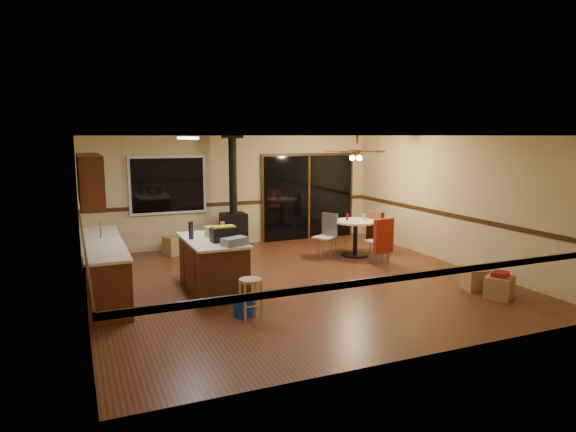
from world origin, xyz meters
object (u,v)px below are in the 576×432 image
box_corner_a (499,287)px  chair_left (327,230)px  chair_near (383,236)px  box_under_window (176,245)px  chair_right (376,227)px  bar_stool (250,299)px  kitchen_island (213,265)px  toolbox_black (224,234)px  blue_bucket (244,307)px  dining_table (355,232)px  wood_stove (233,218)px  toolbox_grey (235,241)px  box_corner_b (477,279)px

box_corner_a → chair_left: bearing=109.3°
chair_near → box_under_window: chair_near is taller
chair_right → bar_stool: bearing=-144.1°
kitchen_island → chair_near: chair_near is taller
toolbox_black → chair_near: 3.61m
blue_bucket → dining_table: size_ratio=0.32×
chair_right → toolbox_black: bearing=-157.9°
toolbox_black → wood_stove: bearing=70.5°
toolbox_grey → wood_stove: bearing=73.3°
toolbox_grey → chair_near: bearing=17.1°
toolbox_black → box_corner_b: 4.36m
box_corner_a → chair_near: bearing=101.8°
blue_bucket → box_under_window: size_ratio=0.60×
box_corner_a → box_corner_b: box_corner_b is taller
box_corner_b → toolbox_grey: bearing=165.6°
toolbox_black → kitchen_island: bearing=113.9°
box_under_window → box_corner_b: box_under_window is taller
wood_stove → bar_stool: (-1.15, -4.55, -0.43)m
chair_near → chair_left: bearing=125.0°
kitchen_island → chair_near: size_ratio=2.40×
chair_left → chair_near: 1.26m
bar_stool → chair_left: (2.76, 2.96, 0.29)m
box_under_window → dining_table: bearing=-25.3°
kitchen_island → box_under_window: kitchen_island is taller
blue_bucket → box_corner_b: size_ratio=0.67×
toolbox_black → dining_table: 3.78m
toolbox_black → blue_bucket: size_ratio=1.40×
dining_table → chair_left: size_ratio=1.71×
dining_table → box_corner_a: bearing=-79.2°
bar_stool → chair_near: (3.48, 1.93, 0.30)m
chair_left → wood_stove: bearing=135.3°
toolbox_grey → blue_bucket: size_ratio=1.35×
dining_table → box_corner_a: size_ratio=1.99×
wood_stove → blue_bucket: wood_stove is taller
box_corner_a → box_corner_b: 0.50m
toolbox_black → chair_left: (2.79, 1.73, -0.43)m
dining_table → chair_right: 0.53m
bar_stool → box_under_window: size_ratio=1.18×
toolbox_black → bar_stool: toolbox_black is taller
toolbox_black → chair_left: 3.31m
chair_right → box_corner_b: chair_right is taller
toolbox_black → box_corner_b: toolbox_black is taller
wood_stove → box_corner_a: (2.88, -5.20, -0.55)m
kitchen_island → toolbox_grey: bearing=-72.8°
chair_right → wood_stove: bearing=147.7°
toolbox_black → bar_stool: 1.42m
chair_right → box_corner_a: bearing=-87.8°
toolbox_grey → box_under_window: size_ratio=0.80×
toolbox_grey → dining_table: bearing=30.3°
bar_stool → blue_bucket: (-0.05, 0.18, -0.17)m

